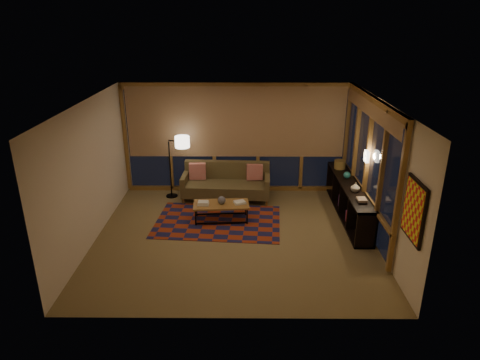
{
  "coord_description": "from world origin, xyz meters",
  "views": [
    {
      "loc": [
        0.17,
        -7.62,
        4.16
      ],
      "look_at": [
        0.11,
        0.47,
        1.03
      ],
      "focal_mm": 32.0,
      "sensor_mm": 36.0,
      "label": 1
    }
  ],
  "objects_px": {
    "sofa": "(226,183)",
    "bookshelf": "(348,199)",
    "floor_lamp": "(170,166)",
    "coffee_table": "(221,212)"
  },
  "relations": [
    {
      "from": "sofa",
      "to": "bookshelf",
      "type": "relative_size",
      "value": 0.69
    },
    {
      "from": "bookshelf",
      "to": "floor_lamp",
      "type": "bearing_deg",
      "value": 165.93
    },
    {
      "from": "floor_lamp",
      "to": "sofa",
      "type": "bearing_deg",
      "value": 12.77
    },
    {
      "from": "coffee_table",
      "to": "bookshelf",
      "type": "height_order",
      "value": "bookshelf"
    },
    {
      "from": "sofa",
      "to": "coffee_table",
      "type": "distance_m",
      "value": 1.18
    },
    {
      "from": "floor_lamp",
      "to": "bookshelf",
      "type": "bearing_deg",
      "value": 5.21
    },
    {
      "from": "sofa",
      "to": "bookshelf",
      "type": "bearing_deg",
      "value": -14.44
    },
    {
      "from": "floor_lamp",
      "to": "coffee_table",
      "type": "bearing_deg",
      "value": -26.31
    },
    {
      "from": "sofa",
      "to": "floor_lamp",
      "type": "distance_m",
      "value": 1.4
    },
    {
      "from": "floor_lamp",
      "to": "bookshelf",
      "type": "xyz_separation_m",
      "value": [
        4.07,
        -1.02,
        -0.4
      ]
    }
  ]
}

